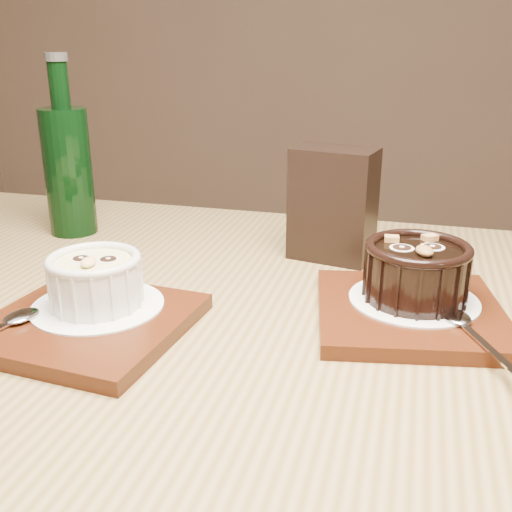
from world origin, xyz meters
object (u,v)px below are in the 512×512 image
Objects in this scene: table at (250,408)px; tray_right at (410,312)px; ramekin_white at (95,278)px; condiment_stand at (333,205)px; green_bottle at (68,167)px; ramekin_dark at (417,269)px; tray_left at (88,324)px.

tray_right reaches higher than table.
ramekin_white is 0.51× the size of tray_right.
green_bottle is (-0.37, 0.04, 0.03)m from condiment_stand.
ramekin_white is at bearing -176.27° from table.
green_bottle is (-0.16, 0.26, 0.05)m from ramekin_white.
ramekin_dark is at bearing 73.85° from tray_right.
green_bottle reaches higher than table.
tray_right is 0.20m from condiment_stand.
tray_left is 0.34m from green_bottle.
condiment_stand reaches higher than tray_left.
tray_left and tray_right have the same top height.
table is at bearing 12.49° from tray_left.
table is at bearing -161.56° from tray_right.
green_bottle is (-0.16, 0.29, 0.09)m from tray_left.
green_bottle is at bearing 114.50° from ramekin_white.
green_bottle reaches higher than condiment_stand.
green_bottle is at bearing 156.56° from tray_right.
condiment_stand is at bearing 39.84° from ramekin_white.
tray_left is at bearing -178.30° from ramekin_dark.
tray_right is 0.04m from ramekin_dark.
green_bottle reaches higher than tray_left.
ramekin_white is 0.31m from tray_right.
table is 0.19m from tray_right.
green_bottle is at bearing 174.48° from condiment_stand.
table is 0.20m from ramekin_white.
ramekin_dark reaches higher than table.
ramekin_white is (-0.15, -0.01, 0.14)m from table.
tray_left is 0.04m from ramekin_white.
ramekin_white reaches higher than tray_right.
tray_right is at bearing 18.44° from table.
green_bottle is (-0.47, 0.19, 0.05)m from ramekin_dark.
condiment_stand is at bearing 106.10° from ramekin_dark.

